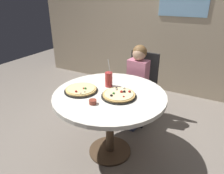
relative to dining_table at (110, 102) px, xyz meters
name	(u,v)px	position (x,y,z in m)	size (l,w,h in m)	color
ground_plane	(110,151)	(0.00, 0.00, -0.64)	(8.00, 8.00, 0.00)	slate
wall_with_window	(168,8)	(0.00, 1.98, 0.81)	(5.20, 0.13, 2.90)	tan
dining_table	(110,102)	(0.00, 0.00, 0.00)	(1.14, 1.14, 0.75)	silver
chair_wooden	(141,83)	(0.01, 0.87, -0.11)	(0.43, 0.43, 0.95)	black
diner_child	(135,91)	(-0.01, 0.69, -0.16)	(0.28, 0.42, 1.08)	#3F4766
pizza_veggie	(119,95)	(0.11, -0.02, 0.12)	(0.35, 0.35, 0.05)	black
pizza_cheese	(81,90)	(-0.28, -0.10, 0.12)	(0.34, 0.34, 0.05)	black
soda_cup	(109,79)	(-0.09, 0.15, 0.19)	(0.08, 0.08, 0.31)	#B73333
sauce_bowl	(93,102)	(-0.03, -0.26, 0.13)	(0.07, 0.07, 0.04)	brown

